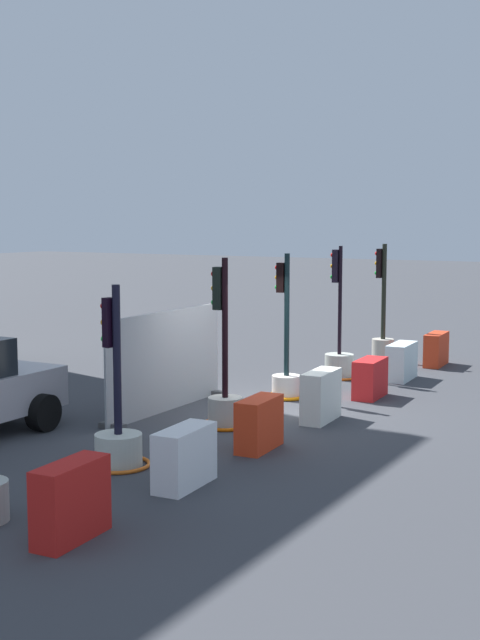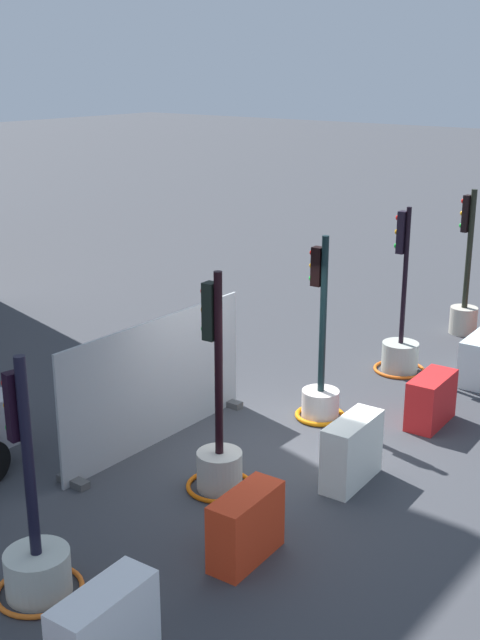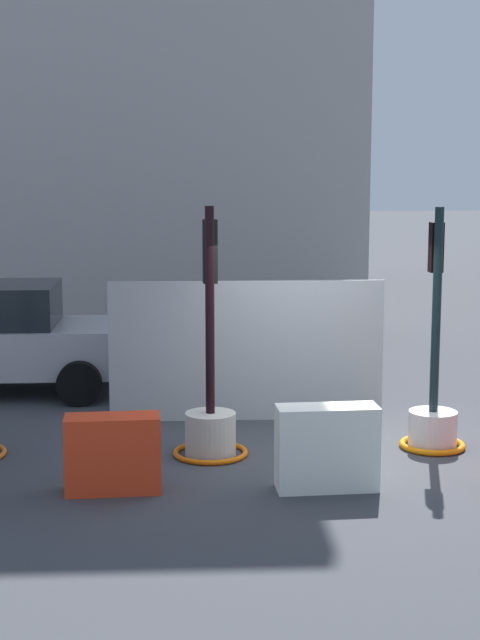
% 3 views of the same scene
% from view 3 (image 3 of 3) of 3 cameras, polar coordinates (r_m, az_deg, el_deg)
% --- Properties ---
extents(ground_plane, '(120.00, 120.00, 0.00)m').
position_cam_3_polar(ground_plane, '(11.87, 4.38, -7.73)').
color(ground_plane, '#3A3C41').
extents(traffic_light_2, '(0.90, 0.90, 2.96)m').
position_cam_3_polar(traffic_light_2, '(11.62, -1.74, -5.32)').
color(traffic_light_2, beige).
rests_on(traffic_light_2, ground_plane).
extents(traffic_light_3, '(0.80, 0.80, 2.94)m').
position_cam_3_polar(traffic_light_3, '(12.14, 11.22, -5.02)').
color(traffic_light_3, silver).
rests_on(traffic_light_3, ground_plane).
extents(construction_barrier_2, '(1.02, 0.46, 0.82)m').
position_cam_3_polar(construction_barrier_2, '(10.47, -7.44, -7.76)').
color(construction_barrier_2, red).
rests_on(construction_barrier_2, ground_plane).
extents(construction_barrier_3, '(1.10, 0.46, 0.91)m').
position_cam_3_polar(construction_barrier_3, '(10.48, 5.10, -7.45)').
color(construction_barrier_3, white).
rests_on(construction_barrier_3, ground_plane).
extents(car_silver_hatchback, '(3.87, 2.20, 1.65)m').
position_cam_3_polar(car_silver_hatchback, '(15.20, -13.55, -1.13)').
color(car_silver_hatchback, '#B0ABB0').
rests_on(car_silver_hatchback, ground_plane).
extents(site_fence_panel, '(3.69, 0.50, 1.90)m').
position_cam_3_polar(site_fence_panel, '(13.11, 0.39, -2.03)').
color(site_fence_panel, '#A0A4A8').
rests_on(site_fence_panel, ground_plane).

